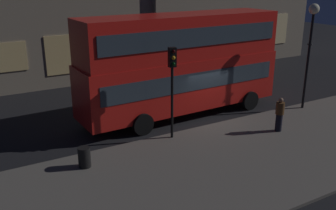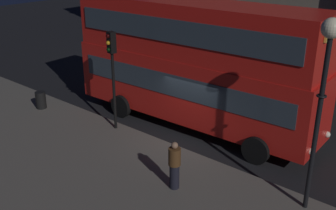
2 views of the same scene
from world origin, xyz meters
name	(u,v)px [view 1 (image 1 of 2)]	position (x,y,z in m)	size (l,w,h in m)	color
ground_plane	(207,119)	(0.00, 0.00, 0.00)	(80.00, 80.00, 0.00)	black
sidewalk_slab	(268,150)	(0.00, -4.55, 0.06)	(44.00, 7.21, 0.12)	#5B564F
double_decker_bus	(182,61)	(-0.83, 1.21, 2.99)	(11.25, 3.18, 5.34)	red
traffic_light_near_kerb	(172,74)	(-2.94, -1.40, 3.09)	(0.36, 0.38, 4.15)	black
street_lamp	(312,30)	(5.51, -1.50, 4.42)	(0.54, 0.54, 5.67)	black
pedestrian	(280,114)	(1.85, -3.26, 0.95)	(0.40, 0.40, 1.65)	black
litter_bin	(84,157)	(-7.30, -2.15, 0.52)	(0.48, 0.48, 0.81)	black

